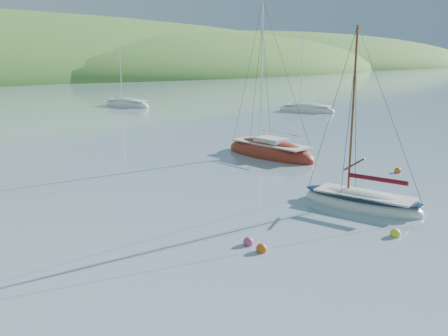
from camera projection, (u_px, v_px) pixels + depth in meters
ground at (381, 255)px, 19.69m from camera, size 700.00×700.00×0.00m
daysailer_white at (362, 202)px, 25.91m from camera, size 3.85×6.76×9.81m
sloop_red at (270, 153)px, 38.68m from camera, size 3.38×8.66×12.60m
distant_sloop_b at (127, 105)px, 74.52m from camera, size 5.28×8.94×12.04m
distant_sloop_d at (307, 110)px, 67.72m from camera, size 5.62×8.18×11.05m
mooring_buoys at (279, 224)px, 22.95m from camera, size 25.82×8.78×0.46m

